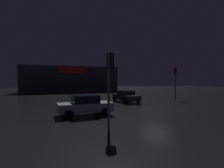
{
  "coord_description": "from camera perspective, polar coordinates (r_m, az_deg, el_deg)",
  "views": [
    {
      "loc": [
        -9.41,
        -14.22,
        2.57
      ],
      "look_at": [
        -1.8,
        6.95,
        2.17
      ],
      "focal_mm": 29.0,
      "sensor_mm": 36.0,
      "label": 1
    }
  ],
  "objects": [
    {
      "name": "car_near",
      "position": [
        21.65,
        4.43,
        -3.9
      ],
      "size": [
        2.13,
        4.25,
        1.39
      ],
      "color": "black",
      "rests_on": "ground"
    },
    {
      "name": "ground_plane",
      "position": [
        17.25,
        13.69,
        -7.58
      ],
      "size": [
        120.0,
        120.0,
        0.0
      ],
      "primitive_type": "plane",
      "color": "black"
    },
    {
      "name": "traffic_signal_opposite",
      "position": [
        25.43,
        19.31,
        2.2
      ],
      "size": [
        0.43,
        0.41,
        4.36
      ],
      "color": "#595B60",
      "rests_on": "ground"
    },
    {
      "name": "traffic_signal_main",
      "position": [
        9.45,
        -0.68,
        3.37
      ],
      "size": [
        0.43,
        0.41,
        4.01
      ],
      "color": "#595B60",
      "rests_on": "ground"
    },
    {
      "name": "store_building",
      "position": [
        42.95,
        -13.02,
        1.42
      ],
      "size": [
        21.0,
        6.84,
        5.76
      ],
      "color": "#33383D",
      "rests_on": "ground"
    },
    {
      "name": "car_far",
      "position": [
        13.61,
        -8.49,
        -6.61
      ],
      "size": [
        4.0,
        2.1,
        1.51
      ],
      "color": "#B7B7BF",
      "rests_on": "ground"
    }
  ]
}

